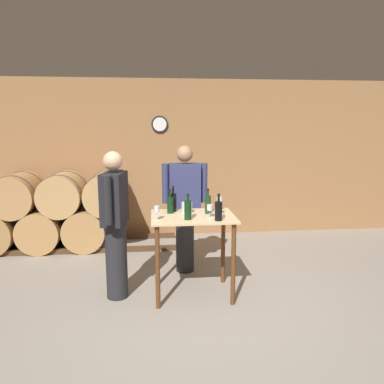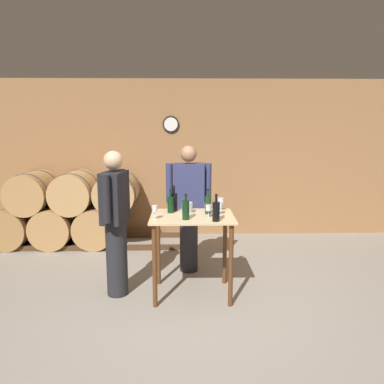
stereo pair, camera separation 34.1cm
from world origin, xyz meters
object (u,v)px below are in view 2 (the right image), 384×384
Objects in this scene: wine_bottle_left at (174,202)px; wine_glass_near_center at (209,208)px; wine_glass_near_left at (155,209)px; ice_bucket at (187,208)px; wine_bottle_right at (208,204)px; person_visitor_with_scarf at (115,221)px; wine_bottle_center at (186,209)px; wine_glass_near_right at (220,206)px; wine_bottle_far_left at (171,204)px; person_host at (189,206)px; wine_bottle_far_right at (216,211)px; wine_glass_far_side at (221,201)px.

wine_glass_near_center is (0.38, -0.33, -0.01)m from wine_bottle_left.
ice_bucket is (0.35, 0.30, -0.05)m from wine_glass_near_left.
wine_bottle_right is 0.63m from wine_glass_near_left.
person_visitor_with_scarf is (-0.46, 0.18, -0.17)m from wine_glass_near_left.
wine_glass_near_left is 1.07× the size of wine_glass_near_center.
wine_bottle_center is 1.98× the size of wine_glass_near_right.
wine_glass_near_center is 0.09× the size of person_visitor_with_scarf.
wine_bottle_far_left is 0.17× the size of person_host.
ice_bucket is at bearing -27.95° from wine_bottle_left.
wine_glass_near_left is at bearing 171.91° from wine_bottle_far_right.
person_visitor_with_scarf is (-0.83, -0.70, -0.01)m from person_host.
wine_glass_near_right is at bearing -10.01° from wine_bottle_far_left.
wine_bottle_far_right reaches higher than wine_bottle_center.
wine_glass_near_center is 0.95× the size of wine_glass_far_side.
wine_bottle_center is 0.17× the size of person_host.
person_host is 1.09m from person_visitor_with_scarf.
wine_bottle_center is 0.96× the size of wine_bottle_right.
wine_bottle_far_left is at bearing -110.62° from person_host.
ice_bucket is at bearing 164.68° from wine_bottle_right.
wine_bottle_far_right is 0.17× the size of person_host.
wine_bottle_left is 0.43m from wine_glass_near_left.
wine_bottle_far_right is at bearing -8.09° from wine_glass_near_left.
wine_bottle_left is 0.18× the size of person_host.
wine_bottle_far_right is 1.02m from person_host.
wine_bottle_left is at bearing 159.45° from wine_bottle_right.
wine_glass_near_center is at bearing -91.63° from wine_bottle_right.
wine_glass_far_side is at bearing 78.61° from wine_bottle_far_right.
wine_bottle_left is 0.42m from wine_bottle_center.
person_visitor_with_scarf is at bearing 166.24° from wine_bottle_far_right.
ice_bucket is 0.08× the size of person_host.
wine_glass_near_center is 1.13× the size of ice_bucket.
person_visitor_with_scarf reaches higher than wine_bottle_right.
wine_glass_near_right is 0.08× the size of person_host.
wine_bottle_right is 0.23m from wine_glass_far_side.
wine_bottle_left is 1.08× the size of wine_bottle_center.
wine_bottle_far_right is at bearing -13.93° from wine_bottle_center.
wine_glass_far_side is (0.04, 0.20, 0.01)m from wine_glass_near_right.
wine_glass_far_side is 0.42m from ice_bucket.
wine_glass_near_left is 0.74m from wine_glass_near_right.
wine_bottle_center is (0.17, -0.31, 0.01)m from wine_bottle_far_left.
wine_glass_near_right is at bearing -15.86° from wine_bottle_right.
person_visitor_with_scarf is at bearing 173.37° from wine_glass_near_center.
wine_bottle_far_right reaches higher than wine_bottle_right.
wine_glass_near_right is at bearing -15.51° from ice_bucket.
person_host reaches higher than wine_bottle_far_left.
wine_glass_near_right is at bearing 47.01° from wine_glass_near_center.
wine_bottle_far_right is 1.91× the size of wine_glass_near_left.
wine_glass_near_left is at bearing -113.17° from person_host.
wine_glass_far_side is at bearing 64.02° from wine_glass_near_center.
ice_bucket is at bearing 133.24° from wine_glass_near_center.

